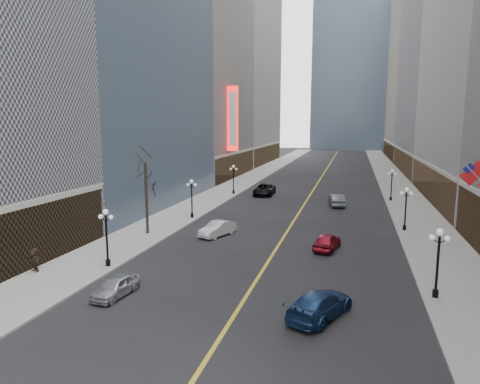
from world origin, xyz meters
The scene contains 23 objects.
sidewalk_east centered at (14.00, 70.00, 0.07)m, with size 6.00×230.00×0.15m, color gray.
sidewalk_west centered at (-14.00, 70.00, 0.07)m, with size 6.00×230.00×0.15m, color gray.
lane_line centered at (0.00, 80.00, 0.01)m, with size 0.25×200.00×0.02m, color gold.
bldg_east_c centered at (29.88, 106.00, 24.18)m, with size 26.60×40.60×48.80m.
bldg_east_d centered at (29.90, 149.00, 31.17)m, with size 26.60×46.60×62.80m.
bldg_west_c centered at (-29.88, 87.00, 25.19)m, with size 26.60×30.60×50.80m.
bldg_west_d centered at (-29.92, 121.00, 36.17)m, with size 26.60×38.60×72.80m.
streetlamp_east_1 centered at (11.80, 30.00, 2.90)m, with size 1.26×0.44×4.52m.
streetlamp_east_2 centered at (11.80, 48.00, 2.90)m, with size 1.26×0.44×4.52m.
streetlamp_east_3 centered at (11.80, 66.00, 2.90)m, with size 1.26×0.44×4.52m.
streetlamp_west_1 centered at (-11.80, 30.00, 2.90)m, with size 1.26×0.44×4.52m.
streetlamp_west_2 centered at (-11.80, 48.00, 2.90)m, with size 1.26×0.44×4.52m.
streetlamp_west_3 centered at (-11.80, 66.00, 2.90)m, with size 1.26×0.44×4.52m.
flag_5 centered at (15.31, 37.00, 7.29)m, with size 2.87×0.12×2.87m.
theatre_marquee centered at (-15.88, 80.00, 12.00)m, with size 2.00×0.55×12.00m.
tree_west_far centered at (-13.50, 40.00, 6.24)m, with size 3.60×3.60×7.92m.
car_nb_near centered at (-8.21, 25.18, 0.66)m, with size 1.56×3.87×1.32m, color #B3B7BC.
car_nb_mid centered at (-6.48, 41.31, 0.74)m, with size 1.56×4.48×1.48m, color silver.
car_nb_far centered at (-6.97, 66.74, 0.86)m, with size 2.86×6.20×1.72m, color black.
car_sb_near centered at (4.85, 25.56, 0.77)m, with size 2.15×5.30×1.54m, color navy.
car_sb_mid centered at (4.41, 39.36, 0.75)m, with size 1.76×4.38×1.49m, color maroon.
car_sb_far centered at (4.35, 60.36, 0.82)m, with size 1.74×4.99×1.65m, color #575C60.
ped_west_far centered at (-16.40, 27.49, 1.05)m, with size 1.66×0.48×1.79m, color #32251C.
Camera 1 is at (6.41, 1.73, 11.14)m, focal length 32.00 mm.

